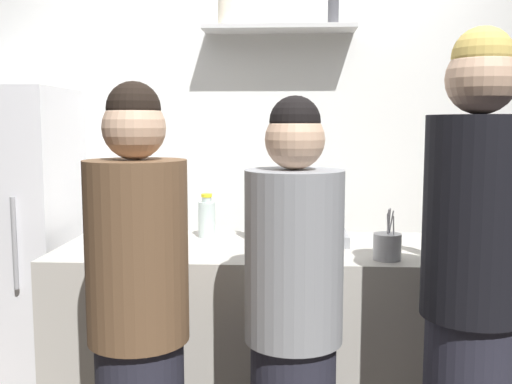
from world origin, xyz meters
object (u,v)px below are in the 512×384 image
(baking_pan, at_px, (311,238))
(water_bottle_plastic, at_px, (207,218))
(refrigerator, at_px, (11,246))
(wine_bottle_dark_glass, at_px, (255,213))
(person_grey_hoodie, at_px, (293,331))
(person_brown_jacket, at_px, (139,329))
(wine_bottle_pale_glass, at_px, (431,229))
(person_blonde, at_px, (472,300))
(utensil_holder, at_px, (387,246))

(baking_pan, distance_m, water_bottle_plastic, 0.53)
(refrigerator, relative_size, wine_bottle_dark_glass, 4.85)
(water_bottle_plastic, xyz_separation_m, person_grey_hoodie, (0.42, -0.86, -0.25))
(baking_pan, height_order, person_brown_jacket, person_brown_jacket)
(refrigerator, xyz_separation_m, wine_bottle_pale_glass, (2.09, -0.53, 0.21))
(wine_bottle_dark_glass, relative_size, person_brown_jacket, 0.21)
(wine_bottle_dark_glass, bearing_deg, wine_bottle_pale_glass, -21.04)
(water_bottle_plastic, height_order, person_grey_hoodie, person_grey_hoodie)
(refrigerator, height_order, baking_pan, refrigerator)
(water_bottle_plastic, distance_m, person_grey_hoodie, 0.99)
(person_brown_jacket, bearing_deg, person_blonde, 64.11)
(refrigerator, distance_m, wine_bottle_dark_glass, 1.37)
(person_brown_jacket, bearing_deg, baking_pan, 114.31)
(baking_pan, bearing_deg, person_blonde, -56.16)
(wine_bottle_pale_glass, height_order, water_bottle_plastic, wine_bottle_pale_glass)
(baking_pan, relative_size, person_blonde, 0.19)
(person_brown_jacket, height_order, person_blonde, person_blonde)
(baking_pan, xyz_separation_m, utensil_holder, (0.30, -0.32, 0.03))
(utensil_holder, distance_m, person_blonde, 0.50)
(baking_pan, distance_m, utensil_holder, 0.44)
(baking_pan, height_order, water_bottle_plastic, water_bottle_plastic)
(wine_bottle_dark_glass, bearing_deg, person_grey_hoodie, -77.31)
(water_bottle_plastic, bearing_deg, person_blonde, -40.66)
(utensil_holder, height_order, water_bottle_plastic, water_bottle_plastic)
(refrigerator, distance_m, person_brown_jacket, 1.49)
(utensil_holder, distance_m, person_grey_hoodie, 0.61)
(wine_bottle_dark_glass, bearing_deg, refrigerator, 169.86)
(refrigerator, bearing_deg, person_grey_hoodie, -34.45)
(water_bottle_plastic, bearing_deg, person_grey_hoodie, -63.94)
(refrigerator, bearing_deg, wine_bottle_pale_glass, -14.24)
(refrigerator, distance_m, wine_bottle_pale_glass, 2.17)
(wine_bottle_pale_glass, bearing_deg, person_grey_hoodie, -139.08)
(person_grey_hoodie, bearing_deg, baking_pan, 175.19)
(utensil_holder, relative_size, person_brown_jacket, 0.13)
(wine_bottle_pale_glass, relative_size, person_grey_hoodie, 0.19)
(person_blonde, bearing_deg, water_bottle_plastic, 140.39)
(person_grey_hoodie, bearing_deg, refrigerator, -122.49)
(person_blonde, distance_m, person_grey_hoodie, 0.61)
(utensil_holder, relative_size, wine_bottle_dark_glass, 0.62)
(baking_pan, distance_m, wine_bottle_dark_glass, 0.29)
(refrigerator, relative_size, wine_bottle_pale_glass, 5.50)
(wine_bottle_pale_glass, xyz_separation_m, person_brown_jacket, (-1.11, -0.58, -0.25))
(utensil_holder, relative_size, wine_bottle_pale_glass, 0.70)
(wine_bottle_dark_glass, xyz_separation_m, person_grey_hoodie, (0.18, -0.80, -0.29))
(baking_pan, xyz_separation_m, person_brown_jacket, (-0.61, -0.83, -0.16))
(wine_bottle_dark_glass, bearing_deg, utensil_holder, -33.34)
(refrigerator, height_order, wine_bottle_pale_glass, refrigerator)
(refrigerator, distance_m, person_blonde, 2.36)
(utensil_holder, bearing_deg, wine_bottle_dark_glass, 146.66)
(refrigerator, relative_size, baking_pan, 4.94)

